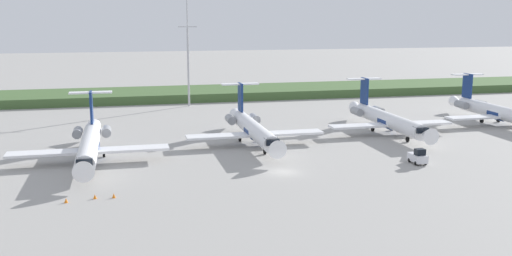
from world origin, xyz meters
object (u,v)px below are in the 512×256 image
(regional_jet_second, at_px, (90,144))
(regional_jet_third, at_px, (253,129))
(safety_cone_mid_marker, at_px, (95,196))
(baggage_tug, at_px, (418,157))
(safety_cone_rear_marker, at_px, (114,196))
(antenna_mast, at_px, (188,56))
(safety_cone_front_marker, at_px, (66,200))
(regional_jet_fifth, at_px, (497,111))
(regional_jet_fourth, at_px, (387,119))

(regional_jet_second, height_order, regional_jet_third, same)
(safety_cone_mid_marker, bearing_deg, baggage_tug, 7.86)
(safety_cone_rear_marker, bearing_deg, safety_cone_mid_marker, 176.08)
(antenna_mast, relative_size, baggage_tug, 8.89)
(regional_jet_third, distance_m, safety_cone_front_marker, 37.94)
(regional_jet_fifth, distance_m, antenna_mast, 68.15)
(safety_cone_front_marker, relative_size, safety_cone_rear_marker, 1.00)
(safety_cone_front_marker, bearing_deg, antenna_mast, 72.15)
(regional_jet_fifth, height_order, safety_cone_rear_marker, regional_jet_fifth)
(regional_jet_fifth, bearing_deg, antenna_mast, 146.69)
(regional_jet_third, distance_m, regional_jet_fourth, 25.95)
(safety_cone_rear_marker, bearing_deg, regional_jet_fourth, 30.14)
(regional_jet_second, xyz_separation_m, antenna_mast, (20.39, 49.30, 9.18))
(regional_jet_fourth, distance_m, baggage_tug, 22.46)
(regional_jet_third, bearing_deg, safety_cone_mid_marker, -134.86)
(antenna_mast, bearing_deg, regional_jet_third, -82.49)
(regional_jet_fourth, distance_m, safety_cone_rear_marker, 55.94)
(safety_cone_front_marker, bearing_deg, safety_cone_rear_marker, 6.70)
(regional_jet_fifth, xyz_separation_m, safety_cone_mid_marker, (-75.47, -31.04, -2.26))
(antenna_mast, bearing_deg, safety_cone_rear_marker, -103.88)
(regional_jet_third, height_order, baggage_tug, regional_jet_third)
(regional_jet_fifth, distance_m, safety_cone_rear_marker, 79.70)
(regional_jet_second, bearing_deg, safety_cone_front_marker, -95.24)
(safety_cone_front_marker, bearing_deg, regional_jet_fifth, 22.03)
(regional_jet_second, bearing_deg, antenna_mast, 67.53)
(regional_jet_third, bearing_deg, antenna_mast, 97.51)
(antenna_mast, xyz_separation_m, safety_cone_mid_marker, (-19.03, -68.13, -11.44))
(regional_jet_third, xyz_separation_m, regional_jet_fourth, (25.77, 3.06, 0.00))
(regional_jet_third, bearing_deg, regional_jet_second, -166.98)
(regional_jet_second, bearing_deg, baggage_tug, -15.25)
(regional_jet_second, xyz_separation_m, regional_jet_third, (26.09, 6.03, 0.00))
(antenna_mast, bearing_deg, baggage_tug, -67.29)
(safety_cone_front_marker, bearing_deg, regional_jet_second, 84.76)
(regional_jet_fourth, bearing_deg, regional_jet_third, -173.22)
(antenna_mast, distance_m, safety_cone_mid_marker, 71.65)
(regional_jet_third, height_order, safety_cone_rear_marker, regional_jet_third)
(regional_jet_fourth, bearing_deg, regional_jet_second, -170.05)
(regional_jet_fourth, bearing_deg, safety_cone_rear_marker, -149.86)
(regional_jet_second, height_order, antenna_mast, antenna_mast)
(regional_jet_second, bearing_deg, safety_cone_mid_marker, -85.86)
(safety_cone_mid_marker, distance_m, safety_cone_rear_marker, 2.16)
(regional_jet_fourth, relative_size, safety_cone_rear_marker, 56.36)
(regional_jet_third, distance_m, safety_cone_rear_marker, 33.76)
(regional_jet_third, height_order, antenna_mast, antenna_mast)
(regional_jet_fifth, bearing_deg, regional_jet_fourth, -172.86)
(baggage_tug, distance_m, safety_cone_rear_marker, 43.26)
(baggage_tug, distance_m, safety_cone_mid_marker, 45.37)
(regional_jet_fourth, bearing_deg, baggage_tug, -104.35)
(safety_cone_rear_marker, bearing_deg, baggage_tug, 8.44)
(baggage_tug, relative_size, safety_cone_front_marker, 5.82)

